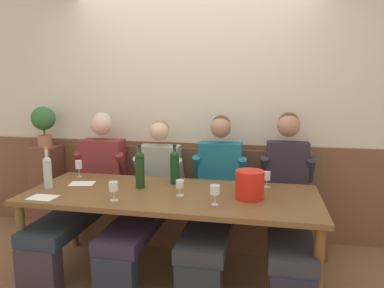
{
  "coord_description": "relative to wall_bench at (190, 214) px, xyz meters",
  "views": [
    {
      "loc": [
        0.73,
        -2.65,
        1.62
      ],
      "look_at": [
        0.1,
        0.43,
        1.08
      ],
      "focal_mm": 33.88,
      "sensor_mm": 36.0,
      "label": 1
    }
  ],
  "objects": [
    {
      "name": "person_center_left_seat",
      "position": [
        -0.93,
        -0.39,
        0.35
      ],
      "size": [
        0.53,
        1.37,
        1.32
      ],
      "color": "#372E36",
      "rests_on": "ground"
    },
    {
      "name": "tasting_sheet_left_guest",
      "position": [
        -0.84,
        -0.64,
        0.46
      ],
      "size": [
        0.24,
        0.19,
        0.0
      ],
      "primitive_type": "cube",
      "rotation": [
        0.0,
        0.0,
        0.23
      ],
      "color": "white",
      "rests_on": "dining_table"
    },
    {
      "name": "potted_plant",
      "position": [
        -1.63,
        0.03,
        0.92
      ],
      "size": [
        0.25,
        0.25,
        0.44
      ],
      "color": "#A86B4D",
      "rests_on": "corner_pedestal"
    },
    {
      "name": "wine_glass_mid_left",
      "position": [
        0.39,
        -0.96,
        0.56
      ],
      "size": [
        0.07,
        0.07,
        0.15
      ],
      "color": "silver",
      "rests_on": "dining_table"
    },
    {
      "name": "person_right_seat",
      "position": [
        -0.3,
        -0.42,
        0.32
      ],
      "size": [
        0.51,
        1.36,
        1.25
      ],
      "color": "#252A3D",
      "rests_on": "ground"
    },
    {
      "name": "ice_bucket",
      "position": [
        0.63,
        -0.76,
        0.57
      ],
      "size": [
        0.22,
        0.22,
        0.22
      ],
      "primitive_type": "cylinder",
      "color": "red",
      "rests_on": "dining_table"
    },
    {
      "name": "wood_wainscot_panel",
      "position": [
        0.0,
        0.21,
        0.21
      ],
      "size": [
        6.8,
        0.03,
        0.99
      ],
      "primitive_type": "cube",
      "color": "brown",
      "rests_on": "ground"
    },
    {
      "name": "wine_bottle_green_tall",
      "position": [
        -0.03,
        -0.48,
        0.61
      ],
      "size": [
        0.08,
        0.08,
        0.35
      ],
      "color": "#123D1D",
      "rests_on": "dining_table"
    },
    {
      "name": "corner_pedestal",
      "position": [
        -1.63,
        0.03,
        0.18
      ],
      "size": [
        0.28,
        0.28,
        0.92
      ],
      "primitive_type": "cube",
      "color": "brown",
      "rests_on": "ground"
    },
    {
      "name": "person_center_right_seat",
      "position": [
        0.31,
        -0.41,
        0.33
      ],
      "size": [
        0.52,
        1.36,
        1.31
      ],
      "color": "#252C34",
      "rests_on": "ground"
    },
    {
      "name": "wine_glass_right_end",
      "position": [
        0.09,
        -0.8,
        0.54
      ],
      "size": [
        0.07,
        0.07,
        0.13
      ],
      "color": "silver",
      "rests_on": "dining_table"
    },
    {
      "name": "wine_bottle_clear_water",
      "position": [
        -1.05,
        -0.83,
        0.61
      ],
      "size": [
        0.07,
        0.07,
        0.36
      ],
      "color": "#B9C1BB",
      "rests_on": "dining_table"
    },
    {
      "name": "person_left_seat",
      "position": [
        0.95,
        -0.4,
        0.36
      ],
      "size": [
        0.49,
        1.36,
        1.35
      ],
      "color": "#282439",
      "rests_on": "ground"
    },
    {
      "name": "dining_table",
      "position": [
        0.0,
        -0.74,
        0.39
      ],
      "size": [
        2.36,
        0.92,
        0.74
      ],
      "color": "brown",
      "rests_on": "ground"
    },
    {
      "name": "wine_glass_mid_right",
      "position": [
        0.76,
        -0.41,
        0.54
      ],
      "size": [
        0.07,
        0.07,
        0.13
      ],
      "color": "silver",
      "rests_on": "dining_table"
    },
    {
      "name": "room_wall_back",
      "position": [
        0.0,
        0.26,
        1.12
      ],
      "size": [
        6.8,
        0.08,
        2.8
      ],
      "primitive_type": "cube",
      "color": "beige",
      "rests_on": "ground"
    },
    {
      "name": "wine_bottle_amber_mid",
      "position": [
        -0.29,
        -0.65,
        0.62
      ],
      "size": [
        0.08,
        0.08,
        0.37
      ],
      "color": "#1B361A",
      "rests_on": "dining_table"
    },
    {
      "name": "wine_glass_near_bucket",
      "position": [
        -0.37,
        -1.02,
        0.56
      ],
      "size": [
        0.07,
        0.07,
        0.15
      ],
      "color": "silver",
      "rests_on": "dining_table"
    },
    {
      "name": "wine_glass_center_front",
      "position": [
        -0.98,
        -0.43,
        0.57
      ],
      "size": [
        0.06,
        0.06,
        0.16
      ],
      "color": "silver",
      "rests_on": "dining_table"
    },
    {
      "name": "ground_plane",
      "position": [
        0.0,
        -0.83,
        -0.29
      ],
      "size": [
        6.8,
        6.8,
        0.02
      ],
      "primitive_type": "cube",
      "color": "brown",
      "rests_on": "ground"
    },
    {
      "name": "tasting_sheet_right_guest",
      "position": [
        -0.95,
        -1.06,
        0.46
      ],
      "size": [
        0.21,
        0.15,
        0.0
      ],
      "primitive_type": "cube",
      "rotation": [
        0.0,
        0.0,
        -0.02
      ],
      "color": "white",
      "rests_on": "dining_table"
    },
    {
      "name": "wall_bench",
      "position": [
        0.0,
        0.0,
        0.0
      ],
      "size": [
        2.66,
        0.42,
        0.94
      ],
      "color": "brown",
      "rests_on": "ground"
    }
  ]
}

